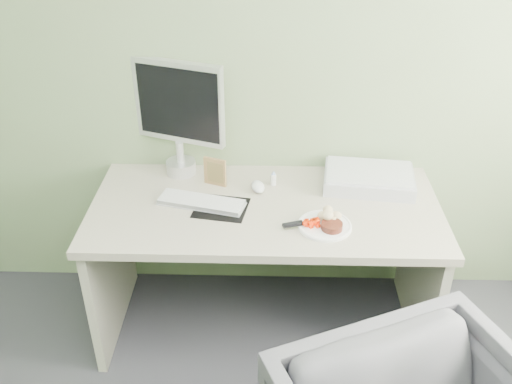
{
  "coord_description": "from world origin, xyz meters",
  "views": [
    {
      "loc": [
        0.02,
        -0.56,
        2.14
      ],
      "look_at": [
        -0.04,
        1.5,
        0.88
      ],
      "focal_mm": 40.0,
      "sensor_mm": 36.0,
      "label": 1
    }
  ],
  "objects_px": {
    "scanner": "(369,179)",
    "monitor": "(178,112)",
    "plate": "(325,226)",
    "desk": "(265,238)"
  },
  "relations": [
    {
      "from": "desk",
      "to": "monitor",
      "type": "height_order",
      "value": "monitor"
    },
    {
      "from": "plate",
      "to": "scanner",
      "type": "relative_size",
      "value": 0.55
    },
    {
      "from": "desk",
      "to": "scanner",
      "type": "xyz_separation_m",
      "value": [
        0.49,
        0.19,
        0.22
      ]
    },
    {
      "from": "monitor",
      "to": "desk",
      "type": "bearing_deg",
      "value": -16.8
    },
    {
      "from": "scanner",
      "to": "plate",
      "type": "bearing_deg",
      "value": -116.66
    },
    {
      "from": "scanner",
      "to": "monitor",
      "type": "relative_size",
      "value": 0.75
    },
    {
      "from": "scanner",
      "to": "monitor",
      "type": "height_order",
      "value": "monitor"
    },
    {
      "from": "scanner",
      "to": "monitor",
      "type": "distance_m",
      "value": 0.97
    },
    {
      "from": "plate",
      "to": "scanner",
      "type": "xyz_separation_m",
      "value": [
        0.24,
        0.36,
        0.03
      ]
    },
    {
      "from": "desk",
      "to": "monitor",
      "type": "bearing_deg",
      "value": 143.46
    }
  ]
}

